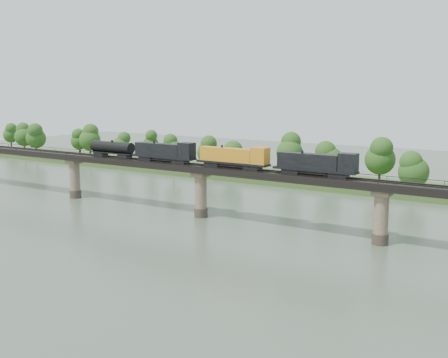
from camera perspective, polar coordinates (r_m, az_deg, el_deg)
The scene contains 6 objects.
ground at distance 101.86m, azimuth -12.34°, elevation -6.95°, with size 400.00×400.00×0.00m, color #3B4B3A.
far_bank at distance 170.58m, azimuth 8.49°, elevation -0.09°, with size 300.00×24.00×1.60m, color #314D1F.
bridge at distance 122.78m, azimuth -2.37°, elevation -1.38°, with size 236.00×30.00×11.50m.
bridge_superstructure at distance 121.78m, azimuth -2.39°, elevation 1.55°, with size 220.00×4.90×0.75m.
far_treeline at distance 169.13m, azimuth 5.39°, elevation 2.63°, with size 289.06×17.54×13.60m.
freight_train at distance 120.30m, azimuth -1.56°, elevation 2.39°, with size 68.26×2.66×4.70m.
Camera 1 is at (70.65, -67.89, 27.85)m, focal length 45.00 mm.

